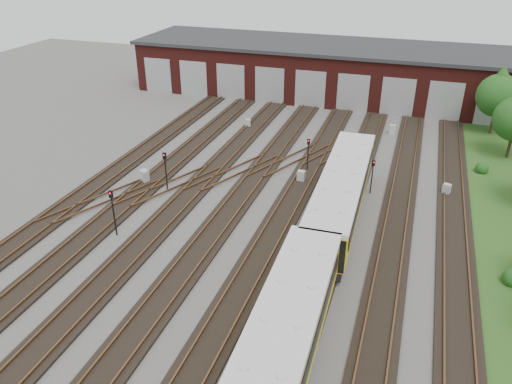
% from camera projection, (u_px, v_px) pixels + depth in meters
% --- Properties ---
extents(ground, '(120.00, 120.00, 0.00)m').
position_uv_depth(ground, '(215.00, 277.00, 30.49)').
color(ground, '#44413F').
rests_on(ground, ground).
extents(track_network, '(30.40, 70.00, 0.33)m').
position_uv_depth(track_network, '(216.00, 269.00, 30.99)').
color(track_network, black).
rests_on(track_network, ground).
extents(maintenance_shed, '(51.00, 12.50, 6.35)m').
position_uv_depth(maintenance_shed, '(337.00, 70.00, 62.56)').
color(maintenance_shed, '#4D1613').
rests_on(maintenance_shed, ground).
extents(metro_train, '(3.31, 48.26, 3.35)m').
position_uv_depth(metro_train, '(280.00, 351.00, 22.36)').
color(metro_train, black).
rests_on(metro_train, ground).
extents(signal_mast_0, '(0.28, 0.26, 3.29)m').
position_uv_depth(signal_mast_0, '(165.00, 166.00, 39.73)').
color(signal_mast_0, black).
rests_on(signal_mast_0, ground).
extents(signal_mast_1, '(0.28, 0.26, 3.48)m').
position_uv_depth(signal_mast_1, '(113.00, 207.00, 33.64)').
color(signal_mast_1, black).
rests_on(signal_mast_1, ground).
extents(signal_mast_2, '(0.25, 0.23, 3.03)m').
position_uv_depth(signal_mast_2, '(308.00, 151.00, 42.95)').
color(signal_mast_2, black).
rests_on(signal_mast_2, ground).
extents(signal_mast_3, '(0.26, 0.24, 2.91)m').
position_uv_depth(signal_mast_3, '(372.00, 173.00, 39.29)').
color(signal_mast_3, black).
rests_on(signal_mast_3, ground).
extents(relay_cabinet_0, '(0.84, 0.78, 1.13)m').
position_uv_depth(relay_cabinet_0, '(144.00, 177.00, 41.61)').
color(relay_cabinet_0, '#AEB2B3').
rests_on(relay_cabinet_0, ground).
extents(relay_cabinet_1, '(0.65, 0.58, 0.92)m').
position_uv_depth(relay_cabinet_1, '(248.00, 123.00, 53.38)').
color(relay_cabinet_1, '#AEB2B3').
rests_on(relay_cabinet_1, ground).
extents(relay_cabinet_2, '(0.63, 0.53, 1.03)m').
position_uv_depth(relay_cabinet_2, '(301.00, 177.00, 41.72)').
color(relay_cabinet_2, '#AEB2B3').
rests_on(relay_cabinet_2, ground).
extents(relay_cabinet_3, '(0.66, 0.57, 1.01)m').
position_uv_depth(relay_cabinet_3, '(392.00, 129.00, 51.60)').
color(relay_cabinet_3, '#AEB2B3').
rests_on(relay_cabinet_3, ground).
extents(relay_cabinet_4, '(0.71, 0.66, 0.94)m').
position_uv_depth(relay_cabinet_4, '(446.00, 190.00, 39.73)').
color(relay_cabinet_4, '#AEB2B3').
rests_on(relay_cabinet_4, ground).
extents(tree_0, '(4.31, 4.31, 7.14)m').
position_uv_depth(tree_0, '(500.00, 91.00, 49.81)').
color(tree_0, '#2D2214').
rests_on(tree_0, ground).
extents(bush_1, '(1.13, 1.13, 1.13)m').
position_uv_depth(bush_1, '(482.00, 167.00, 43.34)').
color(bush_1, '#1E4513').
rests_on(bush_1, ground).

